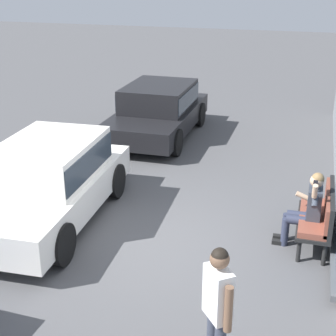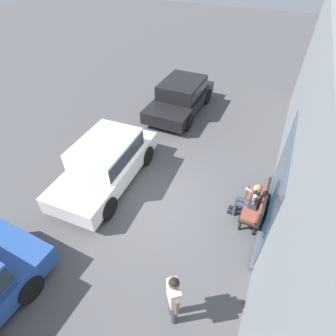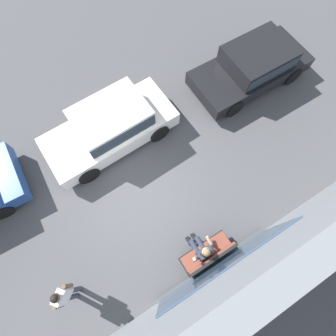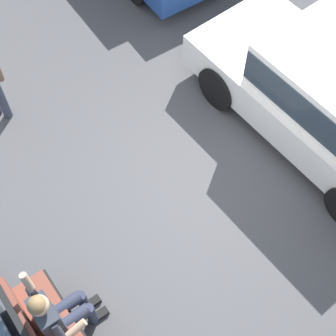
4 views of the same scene
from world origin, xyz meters
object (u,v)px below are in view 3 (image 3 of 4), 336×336
at_px(parked_car_near, 253,65).
at_px(person_on_phone, 202,250).
at_px(bench, 209,255).
at_px(pedestrian_standing, 65,296).
at_px(parked_car_mid, 111,125).

bearing_deg(parked_car_near, person_on_phone, 39.73).
relative_size(bench, person_on_phone, 1.10).
xyz_separation_m(parked_car_near, pedestrian_standing, (8.34, 3.27, 0.25)).
xyz_separation_m(bench, parked_car_mid, (0.43, -4.75, 0.26)).
height_order(bench, parked_car_near, parked_car_near).
distance_m(person_on_phone, parked_car_mid, 4.54).
distance_m(parked_car_mid, pedestrian_standing, 4.79).
distance_m(parked_car_near, pedestrian_standing, 8.96).
height_order(parked_car_near, pedestrian_standing, pedestrian_standing).
bearing_deg(parked_car_mid, bench, 95.20).
height_order(person_on_phone, parked_car_mid, parked_car_mid).
relative_size(parked_car_near, pedestrian_standing, 2.41).
bearing_deg(pedestrian_standing, person_on_phone, 166.09).
height_order(bench, parked_car_mid, parked_car_mid).
bearing_deg(parked_car_mid, person_on_phone, 94.22).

